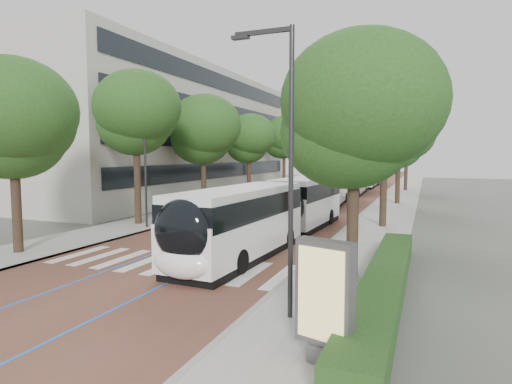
% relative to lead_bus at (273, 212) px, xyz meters
% --- Properties ---
extents(ground, '(160.00, 160.00, 0.00)m').
position_rel_lead_bus_xyz_m(ground, '(-2.75, -6.95, -1.63)').
color(ground, '#51544C').
rests_on(ground, ground).
extents(road, '(11.00, 140.00, 0.02)m').
position_rel_lead_bus_xyz_m(road, '(-2.75, 33.05, -1.62)').
color(road, brown).
rests_on(road, ground).
extents(sidewalk_left, '(4.00, 140.00, 0.12)m').
position_rel_lead_bus_xyz_m(sidewalk_left, '(-10.25, 33.05, -1.57)').
color(sidewalk_left, gray).
rests_on(sidewalk_left, ground).
extents(sidewalk_right, '(4.00, 140.00, 0.12)m').
position_rel_lead_bus_xyz_m(sidewalk_right, '(4.75, 33.05, -1.57)').
color(sidewalk_right, gray).
rests_on(sidewalk_right, ground).
extents(kerb_left, '(0.20, 140.00, 0.14)m').
position_rel_lead_bus_xyz_m(kerb_left, '(-8.35, 33.05, -1.57)').
color(kerb_left, gray).
rests_on(kerb_left, ground).
extents(kerb_right, '(0.20, 140.00, 0.14)m').
position_rel_lead_bus_xyz_m(kerb_right, '(2.85, 33.05, -1.57)').
color(kerb_right, gray).
rests_on(kerb_right, ground).
extents(zebra_crossing, '(10.55, 3.60, 0.01)m').
position_rel_lead_bus_xyz_m(zebra_crossing, '(-2.55, -5.95, -1.60)').
color(zebra_crossing, silver).
rests_on(zebra_crossing, ground).
extents(lane_line_left, '(0.12, 126.00, 0.01)m').
position_rel_lead_bus_xyz_m(lane_line_left, '(-4.35, 33.05, -1.60)').
color(lane_line_left, blue).
rests_on(lane_line_left, road).
extents(lane_line_right, '(0.12, 126.00, 0.01)m').
position_rel_lead_bus_xyz_m(lane_line_right, '(-1.15, 33.05, -1.60)').
color(lane_line_right, blue).
rests_on(lane_line_right, road).
extents(office_building, '(18.11, 40.00, 14.00)m').
position_rel_lead_bus_xyz_m(office_building, '(-22.22, 21.05, 5.37)').
color(office_building, '#9C9A91').
rests_on(office_building, ground).
extents(hedge, '(1.20, 14.00, 0.80)m').
position_rel_lead_bus_xyz_m(hedge, '(6.35, -6.95, -1.11)').
color(hedge, '#1A3B14').
rests_on(hedge, sidewalk_right).
extents(streetlight_near, '(1.82, 0.20, 8.00)m').
position_rel_lead_bus_xyz_m(streetlight_near, '(3.87, -9.95, 3.19)').
color(streetlight_near, '#29292C').
rests_on(streetlight_near, sidewalk_right).
extents(streetlight_far, '(1.82, 0.20, 8.00)m').
position_rel_lead_bus_xyz_m(streetlight_far, '(3.87, 15.05, 3.19)').
color(streetlight_far, '#29292C').
rests_on(streetlight_far, sidewalk_right).
extents(lamp_post_left, '(0.14, 0.14, 8.00)m').
position_rel_lead_bus_xyz_m(lamp_post_left, '(-8.85, 1.05, 2.49)').
color(lamp_post_left, '#29292C').
rests_on(lamp_post_left, sidewalk_left).
extents(trees_left, '(6.13, 60.43, 9.53)m').
position_rel_lead_bus_xyz_m(trees_left, '(-10.25, 16.75, 4.99)').
color(trees_left, black).
rests_on(trees_left, ground).
extents(trees_right, '(5.99, 47.67, 8.57)m').
position_rel_lead_bus_xyz_m(trees_right, '(4.95, 13.54, 4.33)').
color(trees_right, black).
rests_on(trees_right, ground).
extents(lead_bus, '(3.42, 18.50, 3.20)m').
position_rel_lead_bus_xyz_m(lead_bus, '(0.00, 0.00, 0.00)').
color(lead_bus, black).
rests_on(lead_bus, ground).
extents(bus_queued_0, '(3.28, 12.53, 3.20)m').
position_rel_lead_bus_xyz_m(bus_queued_0, '(-0.76, 16.44, -0.00)').
color(bus_queued_0, white).
rests_on(bus_queued_0, ground).
extents(bus_queued_1, '(2.89, 12.47, 3.20)m').
position_rel_lead_bus_xyz_m(bus_queued_1, '(-0.61, 28.77, -0.00)').
color(bus_queued_1, white).
rests_on(bus_queued_1, ground).
extents(bus_queued_2, '(2.73, 12.44, 3.20)m').
position_rel_lead_bus_xyz_m(bus_queued_2, '(-0.59, 42.46, -0.00)').
color(bus_queued_2, white).
rests_on(bus_queued_2, ground).
extents(ad_panel, '(1.36, 0.71, 2.73)m').
position_rel_lead_bus_xyz_m(ad_panel, '(5.53, -12.19, -0.08)').
color(ad_panel, '#59595B').
rests_on(ad_panel, sidewalk_right).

